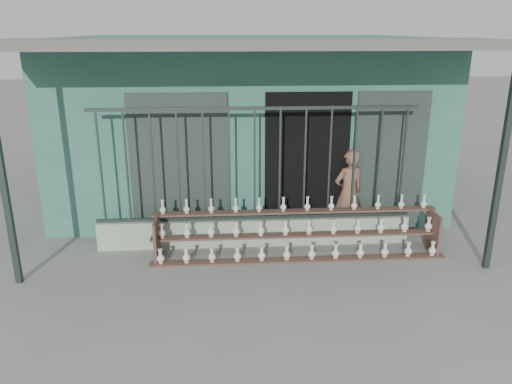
{
  "coord_description": "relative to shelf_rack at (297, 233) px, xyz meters",
  "views": [
    {
      "loc": [
        -0.48,
        -6.16,
        3.36
      ],
      "look_at": [
        0.0,
        1.0,
        1.0
      ],
      "focal_mm": 35.0,
      "sensor_mm": 36.0,
      "label": 1
    }
  ],
  "objects": [
    {
      "name": "workshop_building",
      "position": [
        -0.63,
        3.34,
        1.26
      ],
      "size": [
        7.4,
        6.6,
        3.21
      ],
      "color": "#316857",
      "rests_on": "ground"
    },
    {
      "name": "parapet_wall",
      "position": [
        -0.63,
        0.41,
        -0.14
      ],
      "size": [
        5.0,
        0.2,
        0.45
      ],
      "primitive_type": "cube",
      "color": "#96AE95",
      "rests_on": "ground"
    },
    {
      "name": "elderly_woman",
      "position": [
        0.96,
        0.72,
        0.39
      ],
      "size": [
        0.63,
        0.52,
        1.49
      ],
      "primitive_type": "imported",
      "rotation": [
        0.0,
        0.0,
        3.49
      ],
      "color": "brown",
      "rests_on": "ground"
    },
    {
      "name": "security_fence",
      "position": [
        -0.63,
        0.41,
        0.99
      ],
      "size": [
        5.0,
        0.04,
        1.8
      ],
      "color": "#283330",
      "rests_on": "parapet_wall"
    },
    {
      "name": "ground",
      "position": [
        -0.63,
        -0.89,
        -0.36
      ],
      "size": [
        60.0,
        60.0,
        0.0
      ],
      "primitive_type": "plane",
      "color": "slate"
    },
    {
      "name": "shelf_rack",
      "position": [
        0.0,
        0.0,
        0.0
      ],
      "size": [
        4.5,
        0.68,
        0.85
      ],
      "color": "brown",
      "rests_on": "ground"
    }
  ]
}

